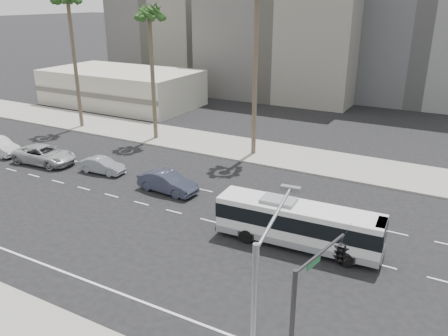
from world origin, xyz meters
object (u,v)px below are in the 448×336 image
Objects in this scene: palm_mid at (149,16)px; palm_far at (68,0)px; car_b at (102,165)px; car_c at (44,155)px; car_a at (168,182)px; streetlight_corner at (258,319)px; city_bus at (298,223)px; traffic_signal at (336,260)px.

palm_far reaches higher than palm_mid.
palm_far is at bearing -178.16° from palm_mid.
car_b is 6.57m from car_c.
streetlight_corner reaches higher than car_a.
car_c is at bearing 147.24° from streetlight_corner.
streetlight_corner reaches higher than city_bus.
car_a reaches higher than car_b.
car_b is at bearing -38.77° from palm_far.
streetlight_corner is at bearing -47.62° from palm_mid.
traffic_signal is at bearing -65.85° from city_bus.
palm_mid reaches higher than city_bus.
city_bus is 28.56m from palm_mid.
car_c is 0.39× the size of palm_far.
car_c reaches higher than car_b.
traffic_signal reaches higher than car_c.
car_a is at bearing -94.76° from car_c.
car_c reaches higher than car_a.
city_bus is at bearing -105.09° from car_b.
car_a is at bearing 129.28° from streetlight_corner.
palm_far is (-20.56, 11.07, 13.69)m from car_a.
car_c is (-26.26, 2.93, -0.71)m from city_bus.
palm_far is at bearing 24.85° from car_c.
car_a is at bearing -99.58° from car_b.
palm_far is (-37.29, 23.13, 9.23)m from traffic_signal.
streetlight_corner is at bearing -132.41° from car_a.
palm_far reaches higher than car_a.
city_bus is at bearing -23.32° from palm_far.
city_bus is 2.49× the size of car_b.
car_a is 0.35× the size of palm_mid.
traffic_signal is at bearing -122.11° from car_b.
streetlight_corner is 0.57× the size of palm_mid.
palm_far reaches higher than streetlight_corner.
palm_mid is 10.97m from palm_far.
city_bus reaches higher than car_c.
palm_far is (-32.68, 14.09, 12.96)m from city_bus.
city_bus is at bearing -100.13° from car_a.
palm_far is at bearing 160.35° from traffic_signal.
city_bus reaches higher than car_b.
car_c is at bearing 92.15° from car_b.
palm_mid is (-26.43, 23.48, 7.72)m from traffic_signal.
palm_far is (-6.42, 11.15, 13.67)m from car_c.
streetlight_corner is (29.33, -15.78, 3.77)m from car_c.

